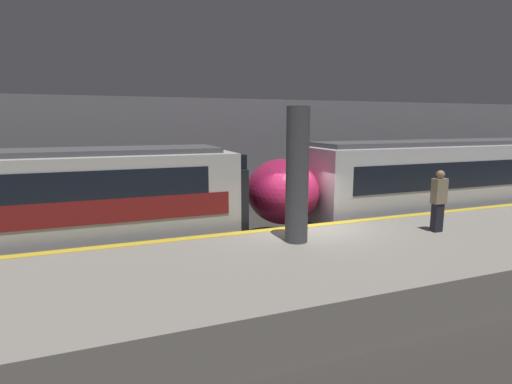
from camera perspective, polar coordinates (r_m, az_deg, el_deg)
name	(u,v)px	position (r m, az deg, el deg)	size (l,w,h in m)	color
ground_plane	(304,260)	(12.31, 6.93, -9.57)	(120.00, 120.00, 0.00)	#33302D
platform	(351,270)	(10.20, 13.40, -10.74)	(40.00, 4.80, 1.09)	gray
station_rear_barrier	(235,157)	(17.85, -3.00, 4.98)	(50.00, 0.15, 5.10)	gray
support_pillar_near	(297,176)	(10.00, 5.91, 2.35)	(0.58, 0.58, 3.40)	#47474C
train_modern	(475,179)	(19.19, 28.79, 1.63)	(19.57, 3.10, 3.38)	black
person_waiting	(439,199)	(12.09, 24.63, -0.97)	(0.38, 0.24, 1.72)	black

